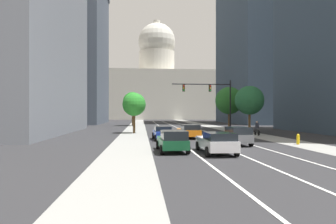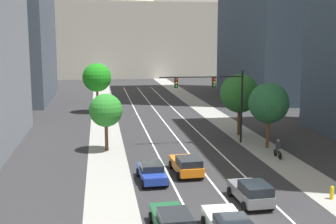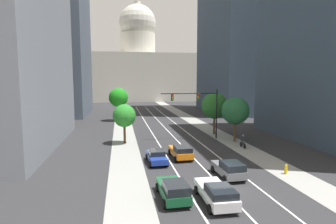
# 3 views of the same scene
# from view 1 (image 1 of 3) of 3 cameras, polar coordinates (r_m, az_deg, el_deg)

# --- Properties ---
(ground_plane) EXTENTS (400.00, 400.00, 0.00)m
(ground_plane) POSITION_cam_1_polar(r_m,az_deg,el_deg) (62.47, 0.76, -2.63)
(ground_plane) COLOR #2B2B2D
(sidewalk_left) EXTENTS (3.40, 130.00, 0.01)m
(sidewalk_left) POSITION_cam_1_polar(r_m,az_deg,el_deg) (57.15, -6.19, -2.86)
(sidewalk_left) COLOR gray
(sidewalk_left) RESTS_ON ground
(sidewalk_right) EXTENTS (3.40, 130.00, 0.01)m
(sidewalk_right) POSITION_cam_1_polar(r_m,az_deg,el_deg) (58.82, 8.52, -2.78)
(sidewalk_right) COLOR gray
(sidewalk_right) RESTS_ON ground
(lane_stripe_left) EXTENTS (0.16, 90.00, 0.01)m
(lane_stripe_left) POSITION_cam_1_polar(r_m,az_deg,el_deg) (47.29, -0.83, -3.43)
(lane_stripe_left) COLOR white
(lane_stripe_left) RESTS_ON ground
(lane_stripe_center) EXTENTS (0.16, 90.00, 0.01)m
(lane_stripe_center) POSITION_cam_1_polar(r_m,az_deg,el_deg) (47.60, 2.64, -3.41)
(lane_stripe_center) COLOR white
(lane_stripe_center) RESTS_ON ground
(lane_stripe_right) EXTENTS (0.16, 90.00, 0.01)m
(lane_stripe_right) POSITION_cam_1_polar(r_m,az_deg,el_deg) (48.07, 6.05, -3.38)
(lane_stripe_right) COLOR white
(lane_stripe_right) RESTS_ON ground
(office_tower_far_left) EXTENTS (15.58, 24.08, 36.24)m
(office_tower_far_left) POSITION_cam_1_polar(r_m,az_deg,el_deg) (79.43, -17.92, 11.08)
(office_tower_far_left) COLOR #4C5666
(office_tower_far_left) RESTS_ON ground
(office_tower_far_right) EXTENTS (15.93, 27.60, 59.86)m
(office_tower_far_right) POSITION_cam_1_polar(r_m,az_deg,el_deg) (84.35, 17.09, 18.72)
(office_tower_far_right) COLOR #334251
(office_tower_far_right) RESTS_ON ground
(capitol_building) EXTENTS (50.48, 24.84, 41.63)m
(capitol_building) POSITION_cam_1_polar(r_m,az_deg,el_deg) (124.11, -2.20, 4.90)
(capitol_building) COLOR beige
(capitol_building) RESTS_ON ground
(car_blue) EXTENTS (2.06, 4.19, 1.38)m
(car_blue) POSITION_cam_1_polar(r_m,az_deg,el_deg) (29.75, -1.03, -4.04)
(car_blue) COLOR #1E389E
(car_blue) RESTS_ON ground
(car_gray) EXTENTS (2.11, 4.13, 1.57)m
(car_gray) POSITION_cam_1_polar(r_m,az_deg,el_deg) (25.46, 13.00, -4.49)
(car_gray) COLOR slate
(car_gray) RESTS_ON ground
(car_orange) EXTENTS (2.19, 4.50, 1.51)m
(car_orange) POSITION_cam_1_polar(r_m,az_deg,el_deg) (31.35, 4.09, -3.72)
(car_orange) COLOR orange
(car_orange) RESTS_ON ground
(car_white) EXTENTS (2.10, 4.79, 1.47)m
(car_white) POSITION_cam_1_polar(r_m,az_deg,el_deg) (20.05, 9.43, -5.80)
(car_white) COLOR silver
(car_white) RESTS_ON ground
(car_green) EXTENTS (2.09, 4.46, 1.54)m
(car_green) POSITION_cam_1_polar(r_m,az_deg,el_deg) (20.60, 0.87, -5.59)
(car_green) COLOR #14512D
(car_green) RESTS_ON ground
(traffic_signal_mast) EXTENTS (8.44, 0.39, 7.31)m
(traffic_signal_mast) POSITION_cam_1_polar(r_m,az_deg,el_deg) (41.71, 8.65, 3.28)
(traffic_signal_mast) COLOR black
(traffic_signal_mast) RESTS_ON ground
(fire_hydrant) EXTENTS (0.26, 0.35, 0.91)m
(fire_hydrant) POSITION_cam_1_polar(r_m,az_deg,el_deg) (27.76, 23.99, -4.84)
(fire_hydrant) COLOR yellow
(fire_hydrant) RESTS_ON ground
(cyclist) EXTENTS (0.36, 1.70, 1.72)m
(cyclist) POSITION_cam_1_polar(r_m,az_deg,el_deg) (37.01, 16.94, -3.05)
(cyclist) COLOR black
(cyclist) RESTS_ON ground
(street_tree_mid_left) EXTENTS (4.04, 4.04, 7.00)m
(street_tree_mid_left) POSITION_cam_1_polar(r_m,az_deg,el_deg) (61.24, -6.90, 1.97)
(street_tree_mid_left) COLOR #51381E
(street_tree_mid_left) RESTS_ON ground
(street_tree_near_left) EXTENTS (3.11, 3.11, 5.41)m
(street_tree_near_left) POSITION_cam_1_polar(r_m,az_deg,el_deg) (39.33, -6.62, 1.46)
(street_tree_near_left) COLOR #51381E
(street_tree_near_left) RESTS_ON ground
(street_tree_far_right) EXTENTS (4.18, 4.18, 6.69)m
(street_tree_far_right) POSITION_cam_1_polar(r_m,az_deg,el_deg) (45.83, 11.79, 2.18)
(street_tree_far_right) COLOR #51381E
(street_tree_far_right) RESTS_ON ground
(street_tree_near_right) EXTENTS (3.86, 3.86, 6.33)m
(street_tree_near_right) POSITION_cam_1_polar(r_m,az_deg,el_deg) (40.55, 15.57, 2.19)
(street_tree_near_right) COLOR #51381E
(street_tree_near_right) RESTS_ON ground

